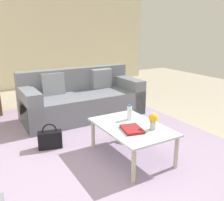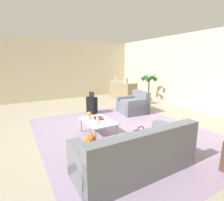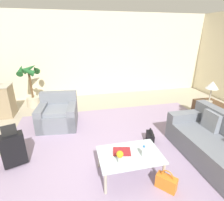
{
  "view_description": "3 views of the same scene",
  "coord_description": "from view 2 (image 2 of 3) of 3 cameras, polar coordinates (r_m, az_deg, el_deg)",
  "views": [
    {
      "loc": [
        -1.96,
        1.17,
        1.59
      ],
      "look_at": [
        0.69,
        -0.39,
        0.7
      ],
      "focal_mm": 40.0,
      "sensor_mm": 36.0,
      "label": 1
    },
    {
      "loc": [
        4.37,
        -2.38,
        1.9
      ],
      "look_at": [
        0.24,
        0.02,
        0.88
      ],
      "focal_mm": 28.0,
      "sensor_mm": 36.0,
      "label": 2
    },
    {
      "loc": [
        -0.44,
        -2.8,
        2.31
      ],
      "look_at": [
        0.31,
        0.46,
        1.05
      ],
      "focal_mm": 28.0,
      "sensor_mm": 36.0,
      "label": 3
    }
  ],
  "objects": [
    {
      "name": "area_rug",
      "position": [
        4.95,
        3.96,
        -10.48
      ],
      "size": [
        5.2,
        4.4,
        0.01
      ],
      "primitive_type": "cube",
      "color": "#9984A3",
      "rests_on": "ground"
    },
    {
      "name": "wall_back",
      "position": [
        7.79,
        25.96,
        8.32
      ],
      "size": [
        10.24,
        0.12,
        3.1
      ],
      "primitive_type": "cube",
      "color": "beige",
      "rests_on": "ground"
    },
    {
      "name": "ground_plane",
      "position": [
        5.33,
        -1.51,
        -8.81
      ],
      "size": [
        12.0,
        12.0,
        0.0
      ],
      "primitive_type": "plane",
      "color": "#A89E89"
    },
    {
      "name": "suitcase_black",
      "position": [
        6.69,
        -6.6,
        -1.32
      ],
      "size": [
        0.45,
        0.35,
        0.85
      ],
      "color": "black",
      "rests_on": "ground"
    },
    {
      "name": "water_bottle",
      "position": [
        4.39,
        -4.68,
        -6.28
      ],
      "size": [
        0.06,
        0.06,
        0.2
      ],
      "color": "silver",
      "rests_on": "coffee_table"
    },
    {
      "name": "wine_bottle_clear",
      "position": [
        9.4,
        1.2,
        7.08
      ],
      "size": [
        0.07,
        0.07,
        0.3
      ],
      "color": "silver",
      "rests_on": "bar_console"
    },
    {
      "name": "wine_glass_right_of_centre",
      "position": [
        8.52,
        5.76,
        6.44
      ],
      "size": [
        0.08,
        0.08,
        0.15
      ],
      "color": "silver",
      "rests_on": "bar_console"
    },
    {
      "name": "wine_glass_leftmost",
      "position": [
        9.5,
        1.3,
        7.08
      ],
      "size": [
        0.08,
        0.08,
        0.15
      ],
      "color": "silver",
      "rests_on": "bar_console"
    },
    {
      "name": "couch",
      "position": [
        3.23,
        8.27,
        -17.65
      ],
      "size": [
        0.93,
        2.17,
        0.87
      ],
      "color": "slate",
      "rests_on": "ground"
    },
    {
      "name": "handbag_black",
      "position": [
        4.55,
        9.31,
        -10.98
      ],
      "size": [
        0.22,
        0.35,
        0.36
      ],
      "color": "black",
      "rests_on": "ground"
    },
    {
      "name": "coffee_table_book",
      "position": [
        4.77,
        -4.37,
        -5.79
      ],
      "size": [
        0.34,
        0.28,
        0.03
      ],
      "primitive_type": "cube",
      "rotation": [
        0.0,
        0.0,
        -0.23
      ],
      "color": "maroon",
      "rests_on": "coffee_table"
    },
    {
      "name": "handbag_orange",
      "position": [
        4.18,
        -7.09,
        -13.07
      ],
      "size": [
        0.31,
        0.33,
        0.36
      ],
      "color": "orange",
      "rests_on": "ground"
    },
    {
      "name": "wine_glass_left_of_centre",
      "position": [
        8.99,
        3.34,
        6.78
      ],
      "size": [
        0.08,
        0.08,
        0.15
      ],
      "color": "silver",
      "rests_on": "bar_console"
    },
    {
      "name": "coffee_table",
      "position": [
        4.65,
        -4.6,
        -7.1
      ],
      "size": [
        1.06,
        0.71,
        0.43
      ],
      "color": "silver",
      "rests_on": "ground"
    },
    {
      "name": "flower_vase",
      "position": [
        4.73,
        -7.44,
        -4.62
      ],
      "size": [
        0.11,
        0.11,
        0.21
      ],
      "color": "#B2B7BC",
      "rests_on": "coffee_table"
    },
    {
      "name": "wall_left",
      "position": [
        9.73,
        -16.19,
        9.57
      ],
      "size": [
        0.12,
        8.0,
        3.1
      ],
      "primitive_type": "cube",
      "color": "beige",
      "rests_on": "ground"
    },
    {
      "name": "wine_bottle_amber",
      "position": [
        8.52,
        4.9,
        6.52
      ],
      "size": [
        0.07,
        0.07,
        0.3
      ],
      "color": "brown",
      "rests_on": "bar_console"
    },
    {
      "name": "armchair",
      "position": [
        6.83,
        7.23,
        -1.59
      ],
      "size": [
        1.06,
        1.04,
        0.85
      ],
      "color": "slate",
      "rests_on": "ground"
    },
    {
      "name": "bar_console",
      "position": [
        9.09,
        3.51,
        3.19
      ],
      "size": [
        1.76,
        0.6,
        0.96
      ],
      "color": "#937F60",
      "rests_on": "ground"
    },
    {
      "name": "potted_palm",
      "position": [
        8.39,
        11.91,
        4.19
      ],
      "size": [
        0.64,
        0.64,
        1.46
      ],
      "color": "#BCB299",
      "rests_on": "ground"
    }
  ]
}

